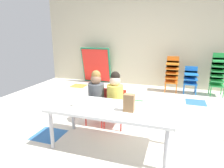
# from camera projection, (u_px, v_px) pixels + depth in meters

# --- Properties ---
(ground_plane) EXTENTS (6.16, 5.10, 0.02)m
(ground_plane) POSITION_uv_depth(u_px,v_px,m) (121.00, 119.00, 3.52)
(ground_plane) COLOR silver
(back_wall) EXTENTS (6.16, 0.10, 2.56)m
(back_wall) POSITION_uv_depth(u_px,v_px,m) (146.00, 41.00, 5.54)
(back_wall) COLOR beige
(back_wall) RESTS_ON ground_plane
(craft_table) EXTENTS (1.62, 0.69, 0.56)m
(craft_table) POSITION_uv_depth(u_px,v_px,m) (111.00, 111.00, 2.54)
(craft_table) COLOR white
(craft_table) RESTS_ON ground_plane
(seated_child_near_camera) EXTENTS (0.33, 0.33, 0.92)m
(seated_child_near_camera) POSITION_uv_depth(u_px,v_px,m) (96.00, 93.00, 3.20)
(seated_child_near_camera) COLOR red
(seated_child_near_camera) RESTS_ON ground_plane
(seated_child_middle_seat) EXTENTS (0.32, 0.31, 0.92)m
(seated_child_middle_seat) POSITION_uv_depth(u_px,v_px,m) (115.00, 94.00, 3.10)
(seated_child_middle_seat) COLOR red
(seated_child_middle_seat) RESTS_ON ground_plane
(kid_chair_orange_stack) EXTENTS (0.32, 0.30, 0.92)m
(kid_chair_orange_stack) POSITION_uv_depth(u_px,v_px,m) (172.00, 72.00, 5.07)
(kid_chair_orange_stack) COLOR orange
(kid_chair_orange_stack) RESTS_ON ground_plane
(kid_chair_blue_stack) EXTENTS (0.32, 0.30, 0.68)m
(kid_chair_blue_stack) POSITION_uv_depth(u_px,v_px,m) (191.00, 78.00, 4.96)
(kid_chair_blue_stack) COLOR blue
(kid_chair_blue_stack) RESTS_ON ground_plane
(kid_chair_green_stack) EXTENTS (0.32, 0.30, 1.04)m
(kid_chair_green_stack) POSITION_uv_depth(u_px,v_px,m) (218.00, 72.00, 4.73)
(kid_chair_green_stack) COLOR green
(kid_chair_green_stack) RESTS_ON ground_plane
(folded_activity_table) EXTENTS (0.90, 0.29, 1.09)m
(folded_activity_table) POSITION_uv_depth(u_px,v_px,m) (96.00, 65.00, 5.99)
(folded_activity_table) COLOR #19724C
(folded_activity_table) RESTS_ON ground_plane
(paper_bag_brown) EXTENTS (0.13, 0.09, 0.22)m
(paper_bag_brown) POSITION_uv_depth(u_px,v_px,m) (129.00, 103.00, 2.39)
(paper_bag_brown) COLOR #9E754C
(paper_bag_brown) RESTS_ON craft_table
(paper_plate_near_edge) EXTENTS (0.18, 0.18, 0.01)m
(paper_plate_near_edge) POSITION_uv_depth(u_px,v_px,m) (75.00, 105.00, 2.60)
(paper_plate_near_edge) COLOR white
(paper_plate_near_edge) RESTS_ON craft_table
(donut_powdered_on_plate) EXTENTS (0.12, 0.12, 0.03)m
(donut_powdered_on_plate) POSITION_uv_depth(u_px,v_px,m) (75.00, 104.00, 2.60)
(donut_powdered_on_plate) COLOR white
(donut_powdered_on_plate) RESTS_ON craft_table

